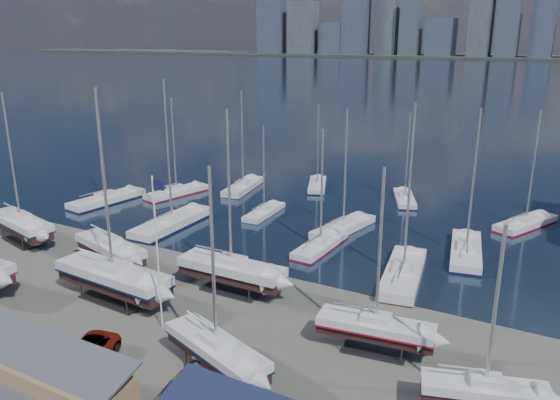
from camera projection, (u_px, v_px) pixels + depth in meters
The scene contains 27 objects.
ground at pixel (188, 312), 44.97m from camera, with size 1400.00×1400.00×0.00m, color #605E59.
water at pixel (532, 77), 305.33m from camera, with size 1400.00×600.00×0.40m, color #1B3040.
far_shore at pixel (557, 58), 523.30m from camera, with size 1400.00×80.00×2.20m, color #2D332D.
skyline at pixel (553, 17), 510.70m from camera, with size 639.14×43.80×107.69m.
shed_grey at pixel (11, 398), 30.92m from camera, with size 12.60×8.40×4.17m.
sailboat_cradle_0 at pixel (21, 224), 59.70m from camera, with size 10.54×5.07×16.39m.
sailboat_cradle_2 at pixel (110, 248), 53.15m from camera, with size 9.58×4.92×15.13m.
sailboat_cradle_3 at pixel (113, 277), 46.36m from camera, with size 11.41×3.77×18.02m.
sailboat_cradle_4 at pixel (231, 270), 48.05m from camera, with size 9.93×2.82×16.18m.
sailboat_cradle_5 at pixel (216, 350), 35.96m from camera, with size 9.19×5.27×14.46m.
sailboat_cradle_6 at pixel (375, 328), 38.75m from camera, with size 8.58×3.36×13.68m.
sailboat_cradle_7 at pixel (485, 391), 31.98m from camera, with size 7.56×4.05×12.19m.
sailboat_moored_0 at pixel (107, 201), 74.27m from camera, with size 4.47×11.29×16.42m.
sailboat_moored_1 at pixel (177, 193), 77.83m from camera, with size 4.95×10.06×14.50m.
sailboat_moored_2 at pixel (243, 188), 80.59m from camera, with size 4.57×10.41×15.20m.
sailboat_moored_3 at pixel (172, 225), 64.87m from camera, with size 3.62×12.19×18.14m.
sailboat_moored_4 at pixel (264, 213), 69.22m from camera, with size 2.67×8.04×11.97m.
sailboat_moored_5 at pixel (317, 186), 81.67m from camera, with size 5.54×8.96×12.99m.
sailboat_moored_6 at pixel (320, 246), 58.17m from camera, with size 2.87×9.13×13.52m.
sailboat_moored_7 at pixel (343, 228), 63.52m from camera, with size 4.62×10.25×14.96m.
sailboat_moored_8 at pixel (405, 199), 74.88m from camera, with size 5.42×8.83×12.79m.
sailboat_moored_9 at pixel (403, 275), 51.05m from camera, with size 4.94×11.73×17.17m.
sailboat_moored_10 at pixel (466, 253), 56.43m from camera, with size 4.85×11.04×15.96m.
sailboat_moored_11 at pixel (525, 225), 64.90m from camera, with size 6.62×9.94×14.52m.
car_c at pixel (83, 355), 37.42m from camera, with size 2.68×5.82×1.62m, color gray.
car_d at pixel (182, 390), 33.77m from camera, with size 2.19×5.40×1.57m, color gray.
flagpole at pixel (158, 244), 40.46m from camera, with size 1.08×0.12×12.23m.
Camera 1 is at (26.07, -41.77, 21.84)m, focal length 35.00 mm.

